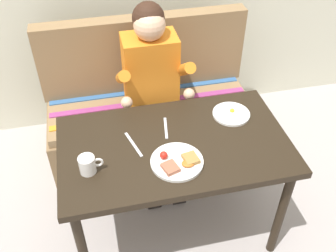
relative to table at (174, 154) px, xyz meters
name	(u,v)px	position (x,y,z in m)	size (l,w,h in m)	color
ground_plane	(173,226)	(0.00, 0.00, -0.65)	(8.00, 8.00, 0.00)	#A59D9A
table	(174,154)	(0.00, 0.00, 0.00)	(1.20, 0.70, 0.73)	black
couch	(149,113)	(0.00, 0.76, -0.32)	(1.44, 0.56, 1.00)	olive
person	(152,79)	(0.00, 0.59, 0.09)	(0.45, 0.61, 1.21)	orange
plate_breakfast	(177,162)	(-0.02, -0.15, 0.09)	(0.26, 0.26, 0.05)	white
plate_eggs	(231,114)	(0.37, 0.15, 0.09)	(0.21, 0.21, 0.04)	white
coffee_mug	(88,164)	(-0.45, -0.10, 0.13)	(0.12, 0.08, 0.09)	white
fork	(166,128)	(-0.02, 0.12, 0.08)	(0.01, 0.17, 0.01)	silver
knife	(134,144)	(-0.21, 0.03, 0.08)	(0.01, 0.20, 0.01)	silver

